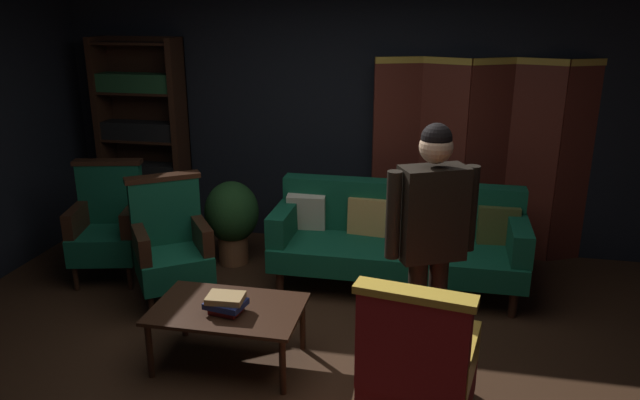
% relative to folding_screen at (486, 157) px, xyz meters
% --- Properties ---
extents(ground_plane, '(10.00, 10.00, 0.00)m').
position_rel_folding_screen_xyz_m(ground_plane, '(-1.29, -2.29, -0.99)').
color(ground_plane, '#331E11').
extents(back_wall, '(7.20, 0.10, 2.80)m').
position_rel_folding_screen_xyz_m(back_wall, '(-1.29, 0.16, 0.41)').
color(back_wall, black).
rests_on(back_wall, ground_plane).
extents(folding_screen, '(2.12, 0.35, 1.90)m').
position_rel_folding_screen_xyz_m(folding_screen, '(0.00, 0.00, 0.00)').
color(folding_screen, '#5B2319').
rests_on(folding_screen, ground_plane).
extents(bookshelf, '(0.90, 0.32, 2.05)m').
position_rel_folding_screen_xyz_m(bookshelf, '(-3.44, -0.09, 0.07)').
color(bookshelf, black).
rests_on(bookshelf, ground_plane).
extents(velvet_couch, '(2.12, 0.78, 0.88)m').
position_rel_folding_screen_xyz_m(velvet_couch, '(-0.74, -0.83, -0.53)').
color(velvet_couch, black).
rests_on(velvet_couch, ground_plane).
extents(coffee_table, '(1.00, 0.64, 0.42)m').
position_rel_folding_screen_xyz_m(coffee_table, '(-1.75, -2.30, -0.61)').
color(coffee_table, black).
rests_on(coffee_table, ground_plane).
extents(armchair_gilt_accent, '(0.67, 0.66, 1.04)m').
position_rel_folding_screen_xyz_m(armchair_gilt_accent, '(-0.47, -2.89, -0.50)').
color(armchair_gilt_accent, gold).
rests_on(armchair_gilt_accent, ground_plane).
extents(armchair_wing_left, '(0.81, 0.80, 1.04)m').
position_rel_folding_screen_xyz_m(armchair_wing_left, '(-2.52, -1.51, -0.50)').
color(armchair_wing_left, black).
rests_on(armchair_wing_left, ground_plane).
extents(armchair_wing_right, '(0.70, 0.70, 1.04)m').
position_rel_folding_screen_xyz_m(armchair_wing_right, '(-3.28, -1.17, -0.50)').
color(armchair_wing_right, black).
rests_on(armchair_wing_right, ground_plane).
extents(standing_figure, '(0.54, 0.36, 1.70)m').
position_rel_folding_screen_xyz_m(standing_figure, '(-0.45, -2.21, 0.04)').
color(standing_figure, black).
rests_on(standing_figure, ground_plane).
extents(potted_plant, '(0.51, 0.51, 0.80)m').
position_rel_folding_screen_xyz_m(potted_plant, '(-2.30, -0.67, -0.53)').
color(potted_plant, brown).
rests_on(potted_plant, ground_plane).
extents(book_red_leather, '(0.21, 0.18, 0.04)m').
position_rel_folding_screen_xyz_m(book_red_leather, '(-1.74, -2.36, -0.55)').
color(book_red_leather, maroon).
rests_on(book_red_leather, coffee_table).
extents(book_navy_cloth, '(0.28, 0.23, 0.04)m').
position_rel_folding_screen_xyz_m(book_navy_cloth, '(-1.74, -2.36, -0.50)').
color(book_navy_cloth, navy).
rests_on(book_navy_cloth, book_red_leather).
extents(book_tan_leather, '(0.25, 0.18, 0.04)m').
position_rel_folding_screen_xyz_m(book_tan_leather, '(-1.74, -2.36, -0.46)').
color(book_tan_leather, '#9E7A47').
rests_on(book_tan_leather, book_navy_cloth).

